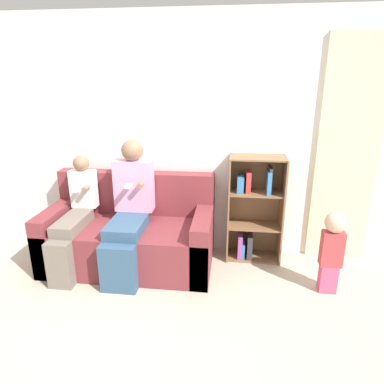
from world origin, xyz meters
The scene contains 8 objects.
ground_plane centered at (0.00, 0.00, 0.00)m, with size 14.00×14.00×0.00m, color #B2A893.
back_wall centered at (0.00, 0.99, 1.27)m, with size 10.00×0.06×2.55m.
curtain_panel centered at (1.95, 0.94, 1.16)m, with size 0.62×0.04×2.32m.
couch centered at (-0.25, 0.53, 0.31)m, with size 1.72×0.86×0.93m.
adult_seated centered at (-0.21, 0.43, 0.68)m, with size 0.39×0.81×1.32m.
child_seated centered at (-0.78, 0.37, 0.57)m, with size 0.27×0.81×1.13m.
toddler_standing centered at (1.71, 0.23, 0.45)m, with size 0.19×0.19×0.79m.
bookshelf centered at (1.04, 0.82, 0.55)m, with size 0.58×0.32×1.14m.
Camera 1 is at (0.79, -2.66, 1.89)m, focal length 32.00 mm.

